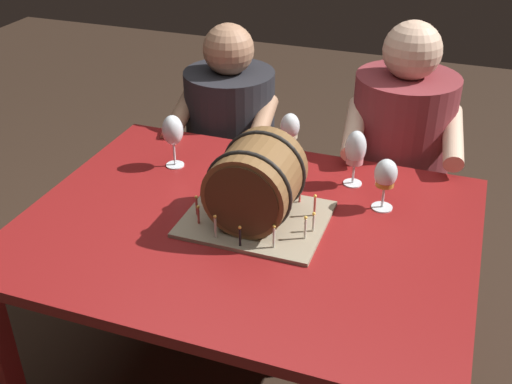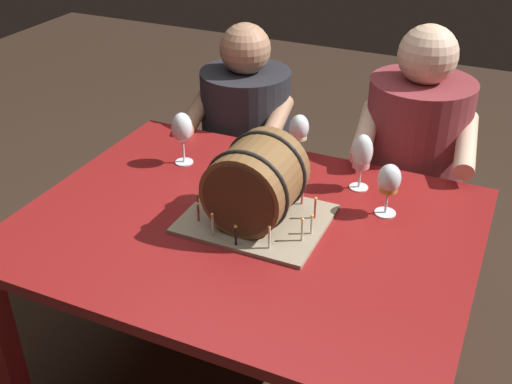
% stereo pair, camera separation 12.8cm
% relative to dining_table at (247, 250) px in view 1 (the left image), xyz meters
% --- Properties ---
extents(dining_table, '(1.34, 1.03, 0.76)m').
position_rel_dining_table_xyz_m(dining_table, '(0.00, 0.00, 0.00)').
color(dining_table, maroon).
rests_on(dining_table, ground).
extents(barrel_cake, '(0.42, 0.34, 0.27)m').
position_rel_dining_table_xyz_m(barrel_cake, '(0.02, 0.02, 0.23)').
color(barrel_cake, gray).
rests_on(barrel_cake, dining_table).
extents(wine_glass_amber, '(0.07, 0.07, 0.17)m').
position_rel_dining_table_xyz_m(wine_glass_amber, '(0.37, 0.22, 0.22)').
color(wine_glass_amber, white).
rests_on(wine_glass_amber, dining_table).
extents(wine_glass_rose, '(0.07, 0.07, 0.19)m').
position_rel_dining_table_xyz_m(wine_glass_rose, '(0.25, 0.34, 0.23)').
color(wine_glass_rose, white).
rests_on(wine_glass_rose, dining_table).
extents(wine_glass_white, '(0.07, 0.07, 0.18)m').
position_rel_dining_table_xyz_m(wine_glass_white, '(0.00, 0.43, 0.22)').
color(wine_glass_white, white).
rests_on(wine_glass_white, dining_table).
extents(wine_glass_empty, '(0.07, 0.07, 0.19)m').
position_rel_dining_table_xyz_m(wine_glass_empty, '(-0.36, 0.26, 0.23)').
color(wine_glass_empty, white).
rests_on(wine_glass_empty, dining_table).
extents(person_seated_left, '(0.44, 0.51, 1.13)m').
position_rel_dining_table_xyz_m(person_seated_left, '(-0.35, 0.73, -0.12)').
color(person_seated_left, black).
rests_on(person_seated_left, ground).
extents(person_seated_right, '(0.45, 0.53, 1.20)m').
position_rel_dining_table_xyz_m(person_seated_right, '(0.35, 0.73, -0.07)').
color(person_seated_right, '#4C1B1E').
rests_on(person_seated_right, ground).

